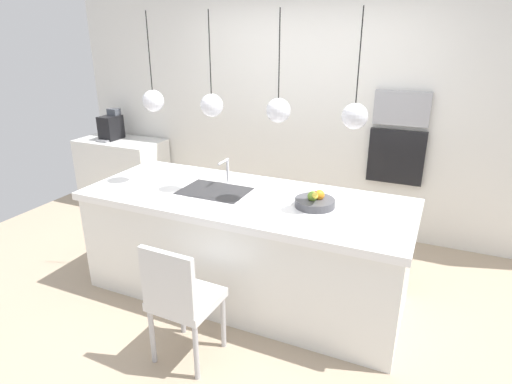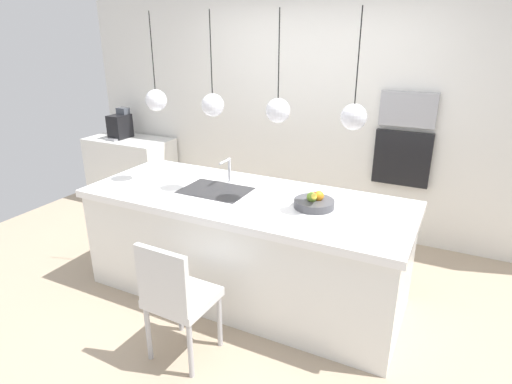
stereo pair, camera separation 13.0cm
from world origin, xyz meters
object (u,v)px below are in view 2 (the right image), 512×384
(oven, at_px, (402,158))
(chair_near, at_px, (176,295))
(coffee_machine, at_px, (120,126))
(microwave, at_px, (408,109))
(fruit_bowl, at_px, (314,202))

(oven, distance_m, chair_near, 2.74)
(coffee_machine, xyz_separation_m, oven, (3.50, 0.30, -0.07))
(oven, bearing_deg, coffee_machine, -175.15)
(coffee_machine, distance_m, microwave, 3.54)
(coffee_machine, height_order, chair_near, coffee_machine)
(coffee_machine, bearing_deg, chair_near, -41.59)
(fruit_bowl, relative_size, microwave, 0.57)
(microwave, bearing_deg, coffee_machine, -175.15)
(microwave, height_order, chair_near, microwave)
(fruit_bowl, xyz_separation_m, oven, (0.40, 1.56, -0.01))
(coffee_machine, distance_m, oven, 3.52)
(microwave, height_order, oven, microwave)
(fruit_bowl, distance_m, coffee_machine, 3.35)
(microwave, bearing_deg, oven, 0.00)
(fruit_bowl, distance_m, microwave, 1.68)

